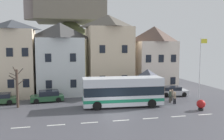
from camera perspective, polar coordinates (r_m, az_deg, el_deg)
name	(u,v)px	position (r m, az deg, el deg)	size (l,w,h in m)	color
ground_plane	(116,114)	(25.42, 0.84, -10.44)	(40.00, 60.00, 0.07)	#4A4A51
townhouse_00	(13,59)	(35.80, -22.26, 2.50)	(5.56, 5.18, 10.57)	beige
townhouse_01	(60,58)	(36.21, -12.10, 2.70)	(6.46, 6.96, 10.39)	silver
townhouse_02	(108,54)	(36.96, -0.84, 3.90)	(6.37, 6.91, 11.70)	beige
townhouse_03	(154,59)	(38.42, 9.87, 2.65)	(5.88, 5.43, 10.05)	silver
hilltop_castle	(70,44)	(58.28, -9.97, 6.15)	(35.28, 35.28, 22.05)	#636C46
transit_bus	(123,92)	(28.17, 2.56, -5.19)	(9.39, 3.12, 3.40)	white
bus_shelter	(148,75)	(32.56, 8.39, -1.18)	(3.60, 3.60, 3.95)	#473D33
parked_car_00	(173,91)	(35.36, 14.18, -4.86)	(4.12, 2.46, 1.31)	silver
parked_car_02	(48,96)	(31.78, -14.94, -6.02)	(4.13, 2.15, 1.40)	#2A5736
pedestrian_00	(172,94)	(32.12, 14.03, -5.57)	(0.34, 0.34, 1.51)	#38332D
pedestrian_01	(163,94)	(32.72, 11.97, -5.47)	(0.36, 0.32, 1.45)	black
pedestrian_02	(170,96)	(31.00, 13.58, -5.98)	(0.35, 0.30, 1.62)	#38332D
pedestrian_03	(175,97)	(30.39, 14.59, -6.29)	(0.36, 0.29, 1.54)	black
public_bench	(132,92)	(34.43, 4.71, -5.28)	(1.62, 0.48, 0.87)	#33473D
flagpole	(200,65)	(32.79, 20.16, 1.07)	(0.95, 0.10, 8.00)	silver
harbour_buoy	(201,104)	(28.33, 20.28, -7.64)	(0.95, 0.95, 1.20)	black
bare_tree_00	(17,87)	(29.53, -21.49, -3.84)	(1.67, 1.02, 4.79)	#47382D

